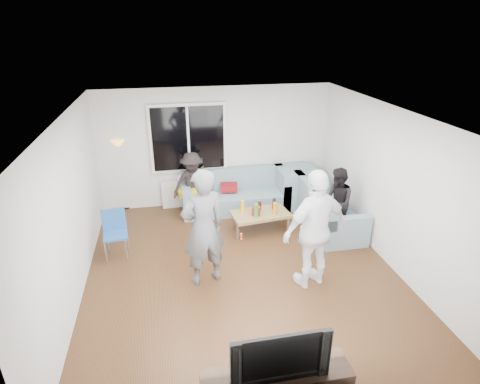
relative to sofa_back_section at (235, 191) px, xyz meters
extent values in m
cube|color=#56351C|center=(-0.33, -2.27, -0.45)|extent=(5.00, 5.50, 0.04)
cube|color=white|center=(-0.33, -2.27, 2.20)|extent=(5.00, 5.50, 0.04)
cube|color=silver|center=(-0.33, 0.50, 0.88)|extent=(5.00, 0.04, 2.60)
cube|color=silver|center=(-0.33, -5.04, 0.88)|extent=(5.00, 0.04, 2.60)
cube|color=silver|center=(-2.85, -2.27, 0.88)|extent=(0.04, 5.50, 2.60)
cube|color=silver|center=(2.19, -2.27, 0.88)|extent=(0.04, 5.50, 2.60)
cube|color=white|center=(-0.93, 0.42, 1.12)|extent=(1.62, 0.06, 1.47)
cube|color=black|center=(-0.93, 0.38, 1.12)|extent=(1.50, 0.02, 1.35)
cube|color=white|center=(-0.93, 0.37, 1.12)|extent=(0.05, 0.03, 1.35)
cube|color=silver|center=(-0.93, 0.38, -0.11)|extent=(1.30, 0.12, 0.62)
imported|color=#396729|center=(-0.71, 0.35, 0.36)|extent=(0.21, 0.19, 0.33)
imported|color=white|center=(-1.15, 0.35, 0.28)|extent=(0.21, 0.21, 0.17)
cube|color=gray|center=(1.39, 0.00, 0.00)|extent=(0.85, 0.85, 0.85)
cube|color=gold|center=(-1.06, -0.02, 0.09)|extent=(0.46, 0.42, 0.14)
cube|color=maroon|center=(-0.13, 0.06, 0.09)|extent=(0.40, 0.35, 0.13)
cube|color=#9E7C4C|center=(0.30, -1.06, -0.22)|extent=(1.17, 0.73, 0.40)
cylinder|color=maroon|center=(0.19, -1.13, 0.06)|extent=(0.17, 0.17, 0.17)
imported|color=#54555A|center=(-0.95, -2.45, 0.53)|extent=(0.80, 0.64, 1.90)
imported|color=white|center=(0.69, -2.83, 0.53)|extent=(1.20, 0.76, 1.91)
imported|color=black|center=(1.69, -1.44, 0.25)|extent=(0.59, 0.71, 1.34)
imported|color=black|center=(-0.91, 0.03, 0.25)|extent=(0.98, 0.73, 1.35)
imported|color=black|center=(-0.45, -4.77, 0.31)|extent=(1.03, 0.14, 0.60)
cylinder|color=#31921A|center=(0.17, -1.22, 0.11)|extent=(0.08, 0.08, 0.27)
cylinder|color=black|center=(0.60, -0.95, 0.09)|extent=(0.07, 0.07, 0.22)
cylinder|color=black|center=(0.31, -0.93, 0.06)|extent=(0.07, 0.07, 0.18)
cylinder|color=orange|center=(0.55, -1.19, 0.10)|extent=(0.07, 0.07, 0.25)
cylinder|color=#F8A90E|center=(-0.03, -0.94, 0.09)|extent=(0.07, 0.07, 0.24)
camera|label=1|loc=(-1.41, -7.59, 3.38)|focal=29.01mm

